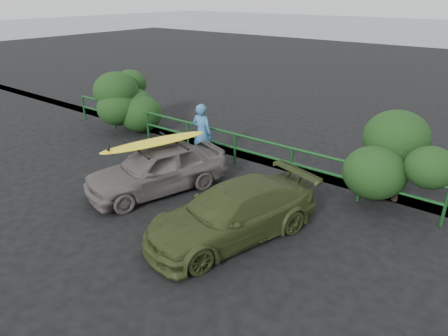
# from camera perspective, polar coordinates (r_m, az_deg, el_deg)

# --- Properties ---
(ground) EXTENTS (80.00, 80.00, 0.00)m
(ground) POSITION_cam_1_polar(r_m,az_deg,el_deg) (10.36, -19.93, -6.80)
(ground) COLOR black
(guardrail) EXTENTS (14.00, 0.08, 1.04)m
(guardrail) POSITION_cam_1_polar(r_m,az_deg,el_deg) (13.11, -1.96, 3.73)
(guardrail) COLOR #154A1C
(guardrail) RESTS_ON ground
(shrub_left) EXTENTS (3.20, 2.40, 2.05)m
(shrub_left) POSITION_cam_1_polar(r_m,az_deg,el_deg) (16.55, -14.17, 9.15)
(shrub_left) COLOR #1B3E16
(shrub_left) RESTS_ON ground
(shrub_right) EXTENTS (3.20, 2.40, 2.58)m
(shrub_right) POSITION_cam_1_polar(r_m,az_deg,el_deg) (11.02, 20.27, 2.49)
(shrub_right) COLOR #1B3E16
(shrub_right) RESTS_ON ground
(sedan) EXTENTS (2.67, 4.16, 1.32)m
(sedan) POSITION_cam_1_polar(r_m,az_deg,el_deg) (10.95, -9.55, -0.04)
(sedan) COLOR #675F5C
(sedan) RESTS_ON ground
(olive_vehicle) EXTENTS (2.81, 4.41, 1.19)m
(olive_vehicle) POSITION_cam_1_polar(r_m,az_deg,el_deg) (8.81, 1.20, -6.43)
(olive_vehicle) COLOR #35421D
(olive_vehicle) RESTS_ON ground
(man) EXTENTS (0.73, 0.51, 1.90)m
(man) POSITION_cam_1_polar(r_m,az_deg,el_deg) (12.64, -3.16, 4.99)
(man) COLOR teal
(man) RESTS_ON ground
(roof_rack) EXTENTS (1.91, 1.59, 0.05)m
(roof_rack) POSITION_cam_1_polar(r_m,az_deg,el_deg) (10.69, -9.80, 3.32)
(roof_rack) COLOR black
(roof_rack) RESTS_ON sedan
(surfboard) EXTENTS (1.52, 3.04, 0.09)m
(surfboard) POSITION_cam_1_polar(r_m,az_deg,el_deg) (10.67, -9.83, 3.68)
(surfboard) COLOR yellow
(surfboard) RESTS_ON roof_rack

